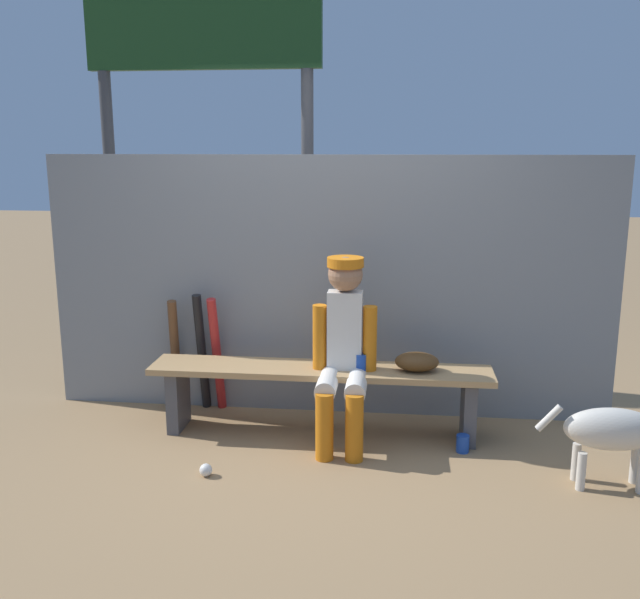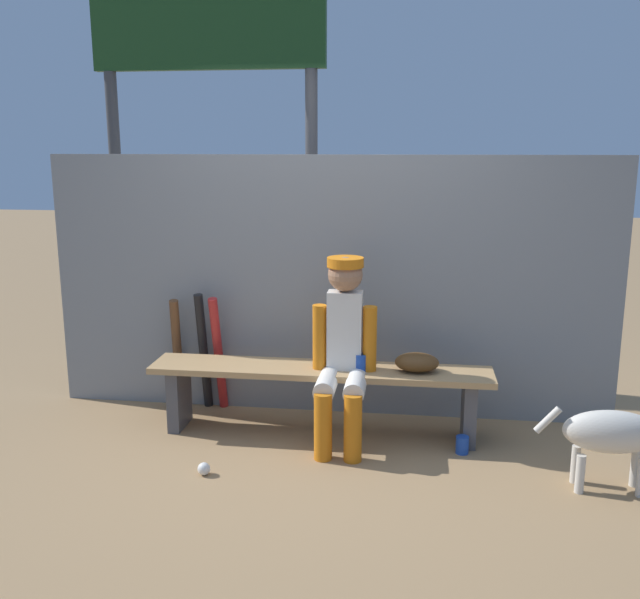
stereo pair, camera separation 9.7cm
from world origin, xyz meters
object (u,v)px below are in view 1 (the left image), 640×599
Objects in this scene: bat_aluminum_black at (202,352)px; cup_on_bench at (361,362)px; bat_aluminum_red at (217,355)px; bat_wood_dark at (175,354)px; scoreboard at (211,64)px; cup_on_ground at (463,443)px; player_seated at (343,345)px; baseball_glove at (417,362)px; baseball at (206,470)px; dog at (623,430)px; dugout_bench at (320,383)px.

bat_aluminum_black reaches higher than cup_on_bench.
bat_aluminum_black is 1.21m from cup_on_bench.
bat_aluminum_red is 0.31m from bat_wood_dark.
scoreboard is (0.03, 1.10, 2.09)m from bat_wood_dark.
scoreboard is (-1.96, 1.62, 2.44)m from cup_on_ground.
player_seated is at bearing -20.05° from bat_wood_dark.
bat_wood_dark is (-0.20, 0.00, -0.02)m from bat_aluminum_black.
baseball is at bearing -150.50° from baseball_glove.
dog is at bearing -15.53° from player_seated.
baseball_glove reaches higher than cup_on_bench.
baseball_glove is 0.08× the size of scoreboard.
baseball_glove is at bearing 5.97° from cup_on_bench.
player_seated is 2.70m from scoreboard.
scoreboard reaches higher than bat_aluminum_black.
bat_aluminum_black is 0.20m from bat_wood_dark.
bat_aluminum_red is 1.10m from cup_on_bench.
bat_aluminum_red reaches higher than baseball_glove.
cup_on_bench is (0.85, 0.65, 0.48)m from baseball.
scoreboard reaches higher than baseball.
player_seated is at bearing 174.45° from cup_on_ground.
scoreboard is at bearing 131.63° from cup_on_bench.
bat_wood_dark is at bearing 164.28° from cup_on_bench.
bat_aluminum_red is at bearing 100.40° from baseball.
baseball is at bearing -142.49° from player_seated.
bat_wood_dark is 0.96× the size of dog.
bat_aluminum_red reaches higher than cup_on_ground.
cup_on_ground is 0.13× the size of dog.
dog is at bearing -26.19° from baseball_glove.
cup_on_ground is (0.75, -0.07, -0.59)m from player_seated.
bat_aluminum_red is at bearing 167.33° from baseball_glove.
player_seated reaches higher than dugout_bench.
baseball is (-0.74, -0.57, -0.61)m from player_seated.
dog is at bearing -23.91° from cup_on_ground.
bat_wood_dark is 7.40× the size of cup_on_bench.
bat_aluminum_black is 1.91m from cup_on_ground.
player_seated is at bearing 164.47° from dog.
dugout_bench is 7.92× the size of baseball_glove.
bat_wood_dark is at bearing 162.42° from dugout_bench.
bat_wood_dark is at bearing 162.45° from dog.
bat_aluminum_black is 0.24× the size of scoreboard.
baseball_glove is 0.58m from cup_on_ground.
bat_aluminum_red is 7.73× the size of cup_on_ground.
bat_wood_dark reaches higher than cup_on_bench.
dugout_bench is 2.72× the size of bat_wood_dark.
player_seated is at bearing -145.65° from cup_on_bench.
bat_aluminum_red is 7.73× the size of cup_on_bench.
bat_aluminum_black is 2.35m from scoreboard.
dugout_bench is 0.83m from bat_aluminum_red.
cup_on_bench is at bearing 37.13° from baseball.
bat_aluminum_black reaches higher than baseball_glove.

